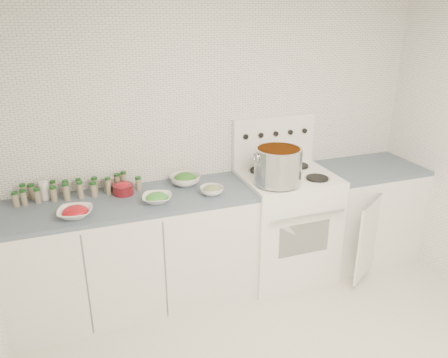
% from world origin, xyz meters
% --- Properties ---
extents(room_walls, '(3.54, 3.04, 2.52)m').
position_xyz_m(room_walls, '(0.00, 0.00, 1.56)').
color(room_walls, white).
rests_on(room_walls, ground).
extents(counter_left, '(1.85, 0.62, 0.90)m').
position_xyz_m(counter_left, '(-0.82, 1.19, 0.45)').
color(counter_left, white).
rests_on(counter_left, ground).
extents(stove, '(0.76, 0.70, 1.36)m').
position_xyz_m(stove, '(0.48, 1.19, 0.50)').
color(stove, white).
rests_on(stove, ground).
extents(counter_right, '(0.89, 0.85, 0.90)m').
position_xyz_m(counter_right, '(1.30, 1.19, 0.45)').
color(counter_right, white).
rests_on(counter_right, ground).
extents(stock_pot, '(0.39, 0.37, 0.28)m').
position_xyz_m(stock_pot, '(0.30, 1.03, 1.10)').
color(stock_pot, silver).
rests_on(stock_pot, stove).
extents(bowl_tomato, '(0.27, 0.27, 0.08)m').
position_xyz_m(bowl_tomato, '(-1.21, 1.03, 0.93)').
color(bowl_tomato, white).
rests_on(bowl_tomato, counter_left).
extents(bowl_snowpea, '(0.26, 0.26, 0.07)m').
position_xyz_m(bowl_snowpea, '(-0.64, 1.09, 0.93)').
color(bowl_snowpea, white).
rests_on(bowl_snowpea, counter_left).
extents(bowl_broccoli, '(0.25, 0.25, 0.10)m').
position_xyz_m(bowl_broccoli, '(-0.36, 1.34, 0.95)').
color(bowl_broccoli, white).
rests_on(bowl_broccoli, counter_left).
extents(bowl_zucchini, '(0.19, 0.19, 0.07)m').
position_xyz_m(bowl_zucchini, '(-0.22, 1.08, 0.93)').
color(bowl_zucchini, white).
rests_on(bowl_zucchini, counter_left).
extents(bowl_pepper, '(0.16, 0.16, 0.10)m').
position_xyz_m(bowl_pepper, '(-0.85, 1.31, 0.95)').
color(bowl_pepper, '#5C0F17').
rests_on(bowl_pepper, counter_left).
extents(salt_canister, '(0.09, 0.09, 0.14)m').
position_xyz_m(salt_canister, '(-1.41, 1.41, 0.97)').
color(salt_canister, white).
rests_on(salt_canister, counter_left).
extents(tin_can, '(0.11, 0.11, 0.11)m').
position_xyz_m(tin_can, '(-0.95, 1.42, 0.96)').
color(tin_can, '#B0A795').
rests_on(tin_can, counter_left).
extents(spice_cluster, '(0.92, 0.16, 0.14)m').
position_xyz_m(spice_cluster, '(-1.22, 1.39, 0.96)').
color(spice_cluster, gray).
rests_on(spice_cluster, counter_left).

